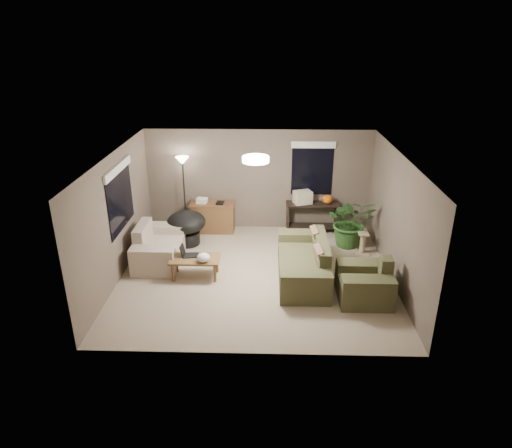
{
  "coord_description": "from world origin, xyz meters",
  "views": [
    {
      "loc": [
        0.25,
        -8.25,
        4.63
      ],
      "look_at": [
        0.0,
        0.2,
        1.05
      ],
      "focal_mm": 32.0,
      "sensor_mm": 36.0,
      "label": 1
    }
  ],
  "objects_px": {
    "loveseat": "(158,248)",
    "desk": "(213,217)",
    "console_table": "(312,215)",
    "houseplant": "(350,227)",
    "floor_lamp": "(183,170)",
    "cat_scratching_post": "(362,245)",
    "armchair": "(365,284)",
    "main_sofa": "(305,264)",
    "coffee_table": "(195,261)",
    "papasan_chair": "(186,225)"
  },
  "relations": [
    {
      "from": "loveseat",
      "to": "armchair",
      "type": "xyz_separation_m",
      "value": [
        4.19,
        -1.41,
        0.0
      ]
    },
    {
      "from": "main_sofa",
      "to": "papasan_chair",
      "type": "bearing_deg",
      "value": 150.37
    },
    {
      "from": "main_sofa",
      "to": "houseplant",
      "type": "bearing_deg",
      "value": 53.04
    },
    {
      "from": "coffee_table",
      "to": "papasan_chair",
      "type": "relative_size",
      "value": 0.94
    },
    {
      "from": "loveseat",
      "to": "coffee_table",
      "type": "relative_size",
      "value": 1.6
    },
    {
      "from": "papasan_chair",
      "to": "console_table",
      "type": "bearing_deg",
      "value": 15.03
    },
    {
      "from": "armchair",
      "to": "console_table",
      "type": "relative_size",
      "value": 0.77
    },
    {
      "from": "loveseat",
      "to": "houseplant",
      "type": "xyz_separation_m",
      "value": [
        4.28,
        0.9,
        0.17
      ]
    },
    {
      "from": "main_sofa",
      "to": "desk",
      "type": "xyz_separation_m",
      "value": [
        -2.13,
        2.26,
        0.08
      ]
    },
    {
      "from": "floor_lamp",
      "to": "cat_scratching_post",
      "type": "xyz_separation_m",
      "value": [
        4.16,
        -1.13,
        -1.38
      ]
    },
    {
      "from": "loveseat",
      "to": "console_table",
      "type": "xyz_separation_m",
      "value": [
        3.46,
        1.68,
        0.14
      ]
    },
    {
      "from": "armchair",
      "to": "coffee_table",
      "type": "height_order",
      "value": "armchair"
    },
    {
      "from": "desk",
      "to": "console_table",
      "type": "xyz_separation_m",
      "value": [
        2.46,
        0.05,
        0.06
      ]
    },
    {
      "from": "houseplant",
      "to": "papasan_chair",
      "type": "bearing_deg",
      "value": -179.7
    },
    {
      "from": "armchair",
      "to": "floor_lamp",
      "type": "height_order",
      "value": "floor_lamp"
    },
    {
      "from": "console_table",
      "to": "papasan_chair",
      "type": "relative_size",
      "value": 1.22
    },
    {
      "from": "loveseat",
      "to": "houseplant",
      "type": "bearing_deg",
      "value": 11.87
    },
    {
      "from": "main_sofa",
      "to": "console_table",
      "type": "bearing_deg",
      "value": 81.75
    },
    {
      "from": "main_sofa",
      "to": "coffee_table",
      "type": "relative_size",
      "value": 2.2
    },
    {
      "from": "floor_lamp",
      "to": "papasan_chair",
      "type": "bearing_deg",
      "value": -78.85
    },
    {
      "from": "floor_lamp",
      "to": "cat_scratching_post",
      "type": "relative_size",
      "value": 3.82
    },
    {
      "from": "loveseat",
      "to": "main_sofa",
      "type": "bearing_deg",
      "value": -11.36
    },
    {
      "from": "main_sofa",
      "to": "floor_lamp",
      "type": "distance_m",
      "value": 3.8
    },
    {
      "from": "main_sofa",
      "to": "cat_scratching_post",
      "type": "distance_m",
      "value": 1.76
    },
    {
      "from": "main_sofa",
      "to": "loveseat",
      "type": "xyz_separation_m",
      "value": [
        -3.13,
        0.63,
        0.0
      ]
    },
    {
      "from": "loveseat",
      "to": "console_table",
      "type": "height_order",
      "value": "loveseat"
    },
    {
      "from": "loveseat",
      "to": "desk",
      "type": "bearing_deg",
      "value": 58.5
    },
    {
      "from": "loveseat",
      "to": "papasan_chair",
      "type": "height_order",
      "value": "loveseat"
    },
    {
      "from": "cat_scratching_post",
      "to": "armchair",
      "type": "bearing_deg",
      "value": -99.28
    },
    {
      "from": "loveseat",
      "to": "desk",
      "type": "distance_m",
      "value": 1.92
    },
    {
      "from": "console_table",
      "to": "houseplant",
      "type": "height_order",
      "value": "houseplant"
    },
    {
      "from": "houseplant",
      "to": "cat_scratching_post",
      "type": "relative_size",
      "value": 2.38
    },
    {
      "from": "main_sofa",
      "to": "armchair",
      "type": "relative_size",
      "value": 2.2
    },
    {
      "from": "armchair",
      "to": "papasan_chair",
      "type": "distance_m",
      "value": 4.37
    },
    {
      "from": "papasan_chair",
      "to": "floor_lamp",
      "type": "height_order",
      "value": "floor_lamp"
    },
    {
      "from": "armchair",
      "to": "coffee_table",
      "type": "distance_m",
      "value": 3.36
    },
    {
      "from": "desk",
      "to": "houseplant",
      "type": "bearing_deg",
      "value": -12.62
    },
    {
      "from": "armchair",
      "to": "coffee_table",
      "type": "xyz_separation_m",
      "value": [
        -3.28,
        0.73,
        0.06
      ]
    },
    {
      "from": "coffee_table",
      "to": "floor_lamp",
      "type": "relative_size",
      "value": 0.52
    },
    {
      "from": "console_table",
      "to": "papasan_chair",
      "type": "xyz_separation_m",
      "value": [
        -2.99,
        -0.8,
        0.03
      ]
    },
    {
      "from": "cat_scratching_post",
      "to": "console_table",
      "type": "bearing_deg",
      "value": 130.51
    },
    {
      "from": "houseplant",
      "to": "cat_scratching_post",
      "type": "xyz_separation_m",
      "value": [
        0.22,
        -0.43,
        -0.25
      ]
    },
    {
      "from": "houseplant",
      "to": "loveseat",
      "type": "bearing_deg",
      "value": -168.13
    },
    {
      "from": "armchair",
      "to": "console_table",
      "type": "bearing_deg",
      "value": 103.28
    },
    {
      "from": "desk",
      "to": "main_sofa",
      "type": "bearing_deg",
      "value": -46.75
    },
    {
      "from": "coffee_table",
      "to": "papasan_chair",
      "type": "distance_m",
      "value": 1.62
    },
    {
      "from": "loveseat",
      "to": "desk",
      "type": "xyz_separation_m",
      "value": [
        1.0,
        1.63,
        0.08
      ]
    },
    {
      "from": "loveseat",
      "to": "armchair",
      "type": "height_order",
      "value": "same"
    },
    {
      "from": "console_table",
      "to": "houseplant",
      "type": "distance_m",
      "value": 1.13
    },
    {
      "from": "loveseat",
      "to": "floor_lamp",
      "type": "relative_size",
      "value": 0.84
    }
  ]
}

